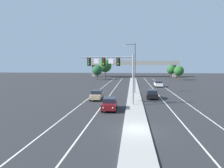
{
  "coord_description": "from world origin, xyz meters",
  "views": [
    {
      "loc": [
        -0.38,
        -18.77,
        5.93
      ],
      "look_at": [
        -3.2,
        10.79,
        3.2
      ],
      "focal_mm": 34.3,
      "sensor_mm": 36.0,
      "label": 1
    }
  ],
  "objects_px": {
    "car_oncoming_tan": "(97,95)",
    "street_lamp_median": "(134,65)",
    "tree_far_left_a": "(105,66)",
    "car_receding_black": "(152,94)",
    "tree_far_right_b": "(171,69)",
    "overhead_signal_mast": "(115,67)",
    "tree_far_left_c": "(97,70)",
    "tree_far_right_c": "(179,71)",
    "car_receding_white": "(158,84)",
    "car_oncoming_darkred": "(110,104)"
  },
  "relations": [
    {
      "from": "car_receding_black",
      "to": "car_receding_white",
      "type": "height_order",
      "value": "same"
    },
    {
      "from": "overhead_signal_mast",
      "to": "car_oncoming_tan",
      "type": "bearing_deg",
      "value": 127.27
    },
    {
      "from": "tree_far_right_c",
      "to": "tree_far_left_c",
      "type": "bearing_deg",
      "value": -179.35
    },
    {
      "from": "tree_far_left_c",
      "to": "car_receding_black",
      "type": "bearing_deg",
      "value": -69.23
    },
    {
      "from": "car_oncoming_tan",
      "to": "street_lamp_median",
      "type": "bearing_deg",
      "value": 54.06
    },
    {
      "from": "car_oncoming_darkred",
      "to": "tree_far_left_c",
      "type": "bearing_deg",
      "value": 101.05
    },
    {
      "from": "car_oncoming_darkred",
      "to": "car_receding_black",
      "type": "height_order",
      "value": "same"
    },
    {
      "from": "tree_far_left_a",
      "to": "tree_far_right_c",
      "type": "xyz_separation_m",
      "value": [
        29.32,
        -11.1,
        -1.8
      ]
    },
    {
      "from": "car_oncoming_tan",
      "to": "tree_far_right_b",
      "type": "relative_size",
      "value": 0.79
    },
    {
      "from": "tree_far_right_b",
      "to": "tree_far_left_c",
      "type": "bearing_deg",
      "value": -155.9
    },
    {
      "from": "street_lamp_median",
      "to": "car_receding_white",
      "type": "xyz_separation_m",
      "value": [
        6.55,
        13.33,
        -4.97
      ]
    },
    {
      "from": "tree_far_left_a",
      "to": "tree_far_right_b",
      "type": "height_order",
      "value": "tree_far_left_a"
    },
    {
      "from": "car_oncoming_tan",
      "to": "car_receding_black",
      "type": "distance_m",
      "value": 9.55
    },
    {
      "from": "street_lamp_median",
      "to": "tree_far_right_b",
      "type": "xyz_separation_m",
      "value": [
        16.62,
        51.84,
        -2.09
      ]
    },
    {
      "from": "tree_far_right_b",
      "to": "tree_far_right_c",
      "type": "bearing_deg",
      "value": -88.08
    },
    {
      "from": "overhead_signal_mast",
      "to": "car_receding_white",
      "type": "height_order",
      "value": "overhead_signal_mast"
    },
    {
      "from": "tree_far_right_c",
      "to": "car_receding_white",
      "type": "bearing_deg",
      "value": -112.64
    },
    {
      "from": "car_receding_black",
      "to": "tree_far_right_b",
      "type": "relative_size",
      "value": 0.79
    },
    {
      "from": "car_oncoming_tan",
      "to": "tree_far_right_b",
      "type": "bearing_deg",
      "value": 69.29
    },
    {
      "from": "tree_far_right_b",
      "to": "tree_far_left_c",
      "type": "distance_m",
      "value": 33.42
    },
    {
      "from": "car_receding_white",
      "to": "street_lamp_median",
      "type": "bearing_deg",
      "value": -116.16
    },
    {
      "from": "car_oncoming_darkred",
      "to": "car_oncoming_tan",
      "type": "bearing_deg",
      "value": 111.11
    },
    {
      "from": "car_oncoming_darkred",
      "to": "tree_far_left_a",
      "type": "bearing_deg",
      "value": 97.77
    },
    {
      "from": "tree_far_left_a",
      "to": "car_receding_black",
      "type": "bearing_deg",
      "value": -74.73
    },
    {
      "from": "car_oncoming_tan",
      "to": "car_oncoming_darkred",
      "type": "bearing_deg",
      "value": -68.89
    },
    {
      "from": "street_lamp_median",
      "to": "car_oncoming_darkred",
      "type": "relative_size",
      "value": 2.22
    },
    {
      "from": "car_receding_white",
      "to": "tree_far_left_c",
      "type": "xyz_separation_m",
      "value": [
        -20.44,
        24.86,
        2.89
      ]
    },
    {
      "from": "car_receding_black",
      "to": "car_receding_white",
      "type": "distance_m",
      "value": 20.24
    },
    {
      "from": "car_oncoming_tan",
      "to": "car_receding_black",
      "type": "bearing_deg",
      "value": 12.04
    },
    {
      "from": "car_receding_black",
      "to": "car_receding_white",
      "type": "xyz_separation_m",
      "value": [
        3.44,
        19.94,
        0.0
      ]
    },
    {
      "from": "tree_far_right_b",
      "to": "car_oncoming_darkred",
      "type": "bearing_deg",
      "value": -106.23
    },
    {
      "from": "overhead_signal_mast",
      "to": "tree_far_left_c",
      "type": "xyz_separation_m",
      "value": [
        -11.03,
        51.25,
        -1.8
      ]
    },
    {
      "from": "car_oncoming_darkred",
      "to": "tree_far_left_c",
      "type": "distance_m",
      "value": 55.68
    },
    {
      "from": "overhead_signal_mast",
      "to": "tree_far_left_a",
      "type": "height_order",
      "value": "tree_far_left_a"
    },
    {
      "from": "car_receding_white",
      "to": "tree_far_left_c",
      "type": "relative_size",
      "value": 0.79
    },
    {
      "from": "car_receding_black",
      "to": "tree_far_right_b",
      "type": "xyz_separation_m",
      "value": [
        13.51,
        58.46,
        2.88
      ]
    },
    {
      "from": "car_receding_black",
      "to": "car_oncoming_tan",
      "type": "bearing_deg",
      "value": -167.96
    },
    {
      "from": "car_receding_black",
      "to": "tree_far_right_b",
      "type": "height_order",
      "value": "tree_far_right_b"
    },
    {
      "from": "car_oncoming_tan",
      "to": "tree_far_left_c",
      "type": "relative_size",
      "value": 0.79
    },
    {
      "from": "car_oncoming_darkred",
      "to": "car_receding_white",
      "type": "relative_size",
      "value": 1.0
    },
    {
      "from": "overhead_signal_mast",
      "to": "car_receding_white",
      "type": "bearing_deg",
      "value": 70.38
    },
    {
      "from": "overhead_signal_mast",
      "to": "tree_far_left_c",
      "type": "relative_size",
      "value": 1.33
    },
    {
      "from": "car_oncoming_tan",
      "to": "car_receding_white",
      "type": "bearing_deg",
      "value": 59.76
    },
    {
      "from": "tree_far_left_a",
      "to": "tree_far_right_c",
      "type": "height_order",
      "value": "tree_far_left_a"
    },
    {
      "from": "tree_far_left_c",
      "to": "overhead_signal_mast",
      "type": "bearing_deg",
      "value": -77.85
    },
    {
      "from": "tree_far_right_c",
      "to": "tree_far_left_c",
      "type": "distance_m",
      "value": 30.96
    },
    {
      "from": "street_lamp_median",
      "to": "tree_far_right_c",
      "type": "height_order",
      "value": "street_lamp_median"
    },
    {
      "from": "street_lamp_median",
      "to": "tree_far_right_b",
      "type": "relative_size",
      "value": 1.76
    },
    {
      "from": "street_lamp_median",
      "to": "car_receding_white",
      "type": "relative_size",
      "value": 2.23
    },
    {
      "from": "car_receding_white",
      "to": "tree_far_right_b",
      "type": "xyz_separation_m",
      "value": [
        10.07,
        38.51,
        2.88
      ]
    }
  ]
}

